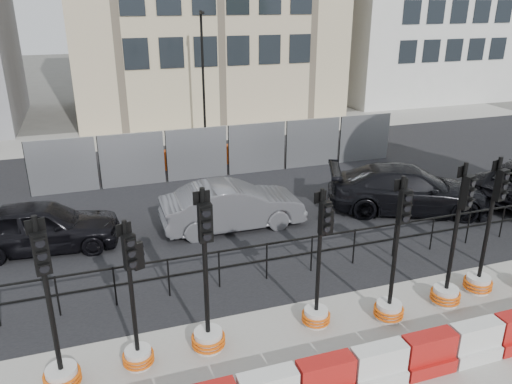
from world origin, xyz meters
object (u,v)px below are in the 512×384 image
object	(u,v)px
traffic_signal_d	(318,295)
car_c	(408,189)
traffic_signal_a	(59,356)
car_a	(42,226)

from	to	relation	value
traffic_signal_d	car_c	distance (m)	7.15
traffic_signal_a	traffic_signal_d	bearing A→B (deg)	-9.35
traffic_signal_a	car_a	xyz separation A→B (m)	(-0.59, 5.77, 0.01)
traffic_signal_d	car_c	size ratio (longest dim) A/B	0.56
traffic_signal_a	traffic_signal_d	xyz separation A→B (m)	(5.08, 0.23, 0.05)
traffic_signal_a	car_a	distance (m)	5.80
traffic_signal_a	traffic_signal_d	world-z (taller)	traffic_signal_a
traffic_signal_d	car_a	distance (m)	7.93
traffic_signal_a	car_c	size ratio (longest dim) A/B	0.61
traffic_signal_a	car_c	xyz separation A→B (m)	(10.50, 4.90, 0.05)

